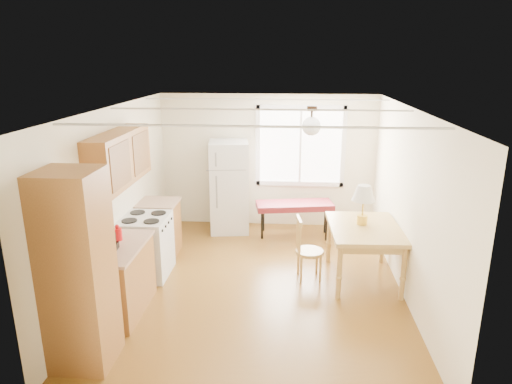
# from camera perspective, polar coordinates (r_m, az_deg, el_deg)

# --- Properties ---
(room_shell) EXTENTS (4.60, 5.60, 2.62)m
(room_shell) POSITION_cam_1_polar(r_m,az_deg,el_deg) (6.20, 0.30, -1.16)
(room_shell) COLOR #5B3812
(room_shell) RESTS_ON ground
(kitchen_run) EXTENTS (0.65, 3.40, 2.20)m
(kitchen_run) POSITION_cam_1_polar(r_m,az_deg,el_deg) (6.12, -16.50, -6.19)
(kitchen_run) COLOR brown
(kitchen_run) RESTS_ON ground
(window_unit) EXTENTS (1.64, 0.05, 1.51)m
(window_unit) POSITION_cam_1_polar(r_m,az_deg,el_deg) (8.51, 5.57, 5.71)
(window_unit) COLOR white
(window_unit) RESTS_ON room_shell
(pendant_light) EXTENTS (0.26, 0.26, 0.40)m
(pendant_light) POSITION_cam_1_polar(r_m,az_deg,el_deg) (6.36, 6.94, 8.30)
(pendant_light) COLOR black
(pendant_light) RESTS_ON room_shell
(refrigerator) EXTENTS (0.78, 0.78, 1.69)m
(refrigerator) POSITION_cam_1_polar(r_m,az_deg,el_deg) (8.40, -3.37, 0.66)
(refrigerator) COLOR silver
(refrigerator) RESTS_ON ground
(bench) EXTENTS (1.43, 0.73, 0.63)m
(bench) POSITION_cam_1_polar(r_m,az_deg,el_deg) (8.22, 4.83, -1.79)
(bench) COLOR maroon
(bench) RESTS_ON ground
(dining_table) EXTENTS (1.04, 1.35, 0.82)m
(dining_table) POSITION_cam_1_polar(r_m,az_deg,el_deg) (6.71, 13.40, -5.05)
(dining_table) COLOR #A78140
(dining_table) RESTS_ON ground
(chair) EXTENTS (0.42, 0.41, 0.93)m
(chair) POSITION_cam_1_polar(r_m,az_deg,el_deg) (6.66, 6.00, -6.59)
(chair) COLOR #A78140
(chair) RESTS_ON ground
(table_lamp) EXTENTS (0.33, 0.33, 0.58)m
(table_lamp) POSITION_cam_1_polar(r_m,az_deg,el_deg) (6.64, 13.31, -0.51)
(table_lamp) COLOR gold
(table_lamp) RESTS_ON dining_table
(coffee_maker) EXTENTS (0.19, 0.24, 0.36)m
(coffee_maker) POSITION_cam_1_polar(r_m,az_deg,el_deg) (5.72, -18.02, -5.86)
(coffee_maker) COLOR black
(coffee_maker) RESTS_ON kitchen_run
(kettle) EXTENTS (0.11, 0.11, 0.21)m
(kettle) POSITION_cam_1_polar(r_m,az_deg,el_deg) (6.05, -16.90, -5.00)
(kettle) COLOR red
(kettle) RESTS_ON kitchen_run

